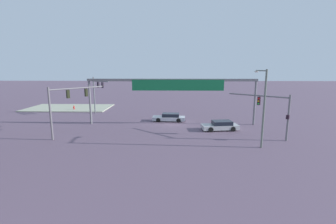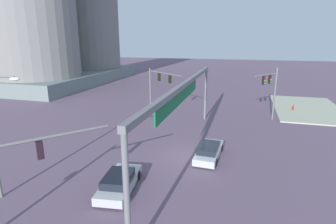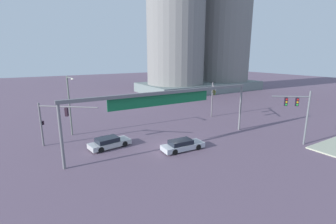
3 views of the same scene
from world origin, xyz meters
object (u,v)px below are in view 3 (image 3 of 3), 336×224
traffic_signal_cross_street (213,94)px  sedan_car_approaching (109,143)px  traffic_signal_opposite_side (299,109)px  sedan_car_waiting_far (182,145)px  traffic_signal_near_corner (54,117)px  streetlamp_curved_arm (70,102)px

traffic_signal_cross_street → sedan_car_approaching: size_ratio=1.21×
traffic_signal_opposite_side → sedan_car_waiting_far: size_ratio=1.30×
traffic_signal_near_corner → sedan_car_waiting_far: 14.70m
traffic_signal_opposite_side → traffic_signal_cross_street: bearing=-49.3°
traffic_signal_near_corner → sedan_car_waiting_far: traffic_signal_near_corner is taller
traffic_signal_opposite_side → traffic_signal_near_corner: bearing=7.6°
traffic_signal_near_corner → streetlamp_curved_arm: bearing=93.0°
traffic_signal_opposite_side → traffic_signal_cross_street: size_ratio=1.09×
traffic_signal_opposite_side → sedan_car_approaching: size_ratio=1.31×
traffic_signal_cross_street → streetlamp_curved_arm: streetlamp_curved_arm is taller
traffic_signal_near_corner → traffic_signal_opposite_side: (24.14, -13.88, 0.68)m
sedan_car_approaching → sedan_car_waiting_far: size_ratio=0.99×
traffic_signal_near_corner → sedan_car_approaching: bearing=5.1°
streetlamp_curved_arm → sedan_car_approaching: streetlamp_curved_arm is taller
traffic_signal_cross_street → traffic_signal_opposite_side: bearing=41.6°
sedan_car_approaching → sedan_car_waiting_far: (6.67, -5.00, -0.00)m
traffic_signal_near_corner → traffic_signal_opposite_side: 27.85m
traffic_signal_near_corner → traffic_signal_cross_street: (23.38, -0.18, 0.67)m
traffic_signal_near_corner → streetlamp_curved_arm: size_ratio=0.71×
traffic_signal_near_corner → sedan_car_approaching: traffic_signal_near_corner is taller
sedan_car_approaching → sedan_car_waiting_far: same height
streetlamp_curved_arm → sedan_car_waiting_far: (9.40, -11.53, -3.97)m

